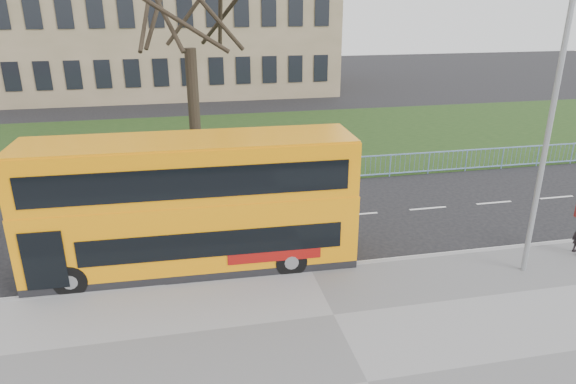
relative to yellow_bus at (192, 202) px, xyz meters
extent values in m
plane|color=black|center=(3.49, 0.50, -2.23)|extent=(120.00, 120.00, 0.00)
cube|color=slate|center=(3.49, -6.25, -2.17)|extent=(80.00, 10.50, 0.12)
cube|color=gray|center=(3.49, -1.05, -2.16)|extent=(80.00, 0.20, 0.14)
cube|color=#183312|center=(3.49, 14.80, -2.19)|extent=(80.00, 15.40, 0.08)
cube|color=#7C6D4F|center=(-1.51, 35.50, 4.77)|extent=(30.00, 15.00, 14.00)
cube|color=orange|center=(0.00, 0.01, -0.97)|extent=(9.99, 2.62, 1.84)
cube|color=orange|center=(0.00, 0.01, 0.12)|extent=(9.99, 2.62, 0.32)
cube|color=orange|center=(0.00, 0.01, 1.10)|extent=(9.94, 2.58, 1.66)
cube|color=black|center=(0.54, -1.19, -0.89)|extent=(7.66, 0.24, 0.80)
cube|color=black|center=(-0.03, -1.16, 1.02)|extent=(9.13, 0.28, 0.90)
cylinder|color=black|center=(-3.57, -0.96, -1.74)|extent=(0.99, 0.29, 0.98)
cylinder|color=black|center=(2.86, -1.13, -1.74)|extent=(0.99, 0.29, 0.98)
cylinder|color=gray|center=(9.99, -2.50, 1.90)|extent=(0.16, 0.16, 8.02)
camera|label=1|loc=(-0.10, -14.81, 5.84)|focal=32.00mm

